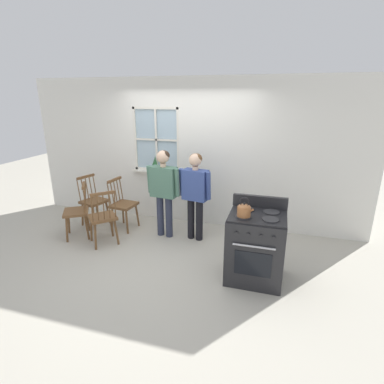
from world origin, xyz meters
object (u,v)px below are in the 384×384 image
Objects in this scene: chair_by_window at (77,212)px; potted_plant at (155,166)px; chair_near_wall at (103,218)px; kettle at (244,210)px; person_elderly_left at (164,185)px; stove at (255,246)px; chair_center_cluster at (123,205)px; chair_near_stove at (93,202)px; person_teen_center at (195,189)px.

potted_plant reaches higher than chair_by_window.
kettle reaches higher than chair_near_wall.
stove is (1.63, -0.87, -0.46)m from person_elderly_left.
chair_center_cluster is 1.00× the size of chair_near_stove.
person_elderly_left reaches higher than chair_near_stove.
chair_near_stove is at bearing 151.83° from chair_by_window.
person_teen_center reaches higher than chair_near_stove.
chair_near_wall is at bearing -108.82° from potted_plant.
potted_plant is (-1.91, 1.67, 0.06)m from kettle.
chair_center_cluster is at bearing -171.67° from person_teen_center.
chair_by_window is at bearing -56.53° from chair_near_wall.
chair_by_window is 0.63× the size of person_teen_center.
person_elderly_left is (0.86, 0.57, 0.48)m from chair_near_wall.
chair_center_cluster is at bearing 155.15° from kettle.
person_elderly_left is 1.78m from kettle.
stove is 2.65m from potted_plant.
chair_near_stove is 1.35m from potted_plant.
kettle is at bearing -141.14° from stove.
chair_by_window is at bearing -158.40° from chair_near_stove.
chair_center_cluster is 0.97m from person_elderly_left.
kettle is at bearing 46.60° from chair_by_window.
person_elderly_left is at bearing 152.06° from stove.
person_teen_center is (1.41, 0.60, 0.46)m from chair_near_wall.
person_elderly_left reaches higher than kettle.
kettle is (2.90, -0.54, 0.57)m from chair_by_window.
potted_plant is at bearing 143.39° from stove.
kettle is at bearing -108.72° from chair_center_cluster.
kettle is (0.92, -1.03, 0.11)m from person_teen_center.
person_teen_center is at bearing 10.19° from person_elderly_left.
kettle is at bearing -38.02° from person_teen_center.
chair_near_wall is at bearing 46.13° from chair_by_window.
kettle reaches higher than chair_by_window.
chair_near_stove is 3.19m from kettle.
potted_plant is (-2.07, 1.54, 0.62)m from stove.
person_elderly_left is at bearing 74.77° from chair_by_window.
person_teen_center is at bearing 157.61° from chair_near_wall.
chair_near_wall and chair_center_cluster have the same top height.
chair_near_wall is 1.60m from person_teen_center.
chair_near_stove is at bearing 163.02° from stove.
chair_near_wall is at bearing -119.64° from chair_near_stove.
kettle is (2.95, -1.08, 0.57)m from chair_near_stove.
person_elderly_left is 0.82m from potted_plant.
kettle is (2.31, -1.07, 0.57)m from chair_center_cluster.
chair_center_cluster is 0.63× the size of person_teen_center.
person_elderly_left is (1.48, -0.08, 0.48)m from chair_near_stove.
person_teen_center is (0.54, 0.03, -0.02)m from person_elderly_left.
chair_near_stove is 0.63× the size of person_teen_center.
chair_by_window is at bearing 172.38° from stove.
kettle is (2.33, -0.43, 0.57)m from chair_near_wall.
potted_plant reaches higher than stove.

